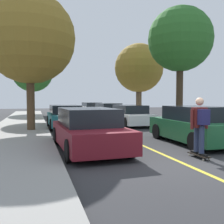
{
  "coord_description": "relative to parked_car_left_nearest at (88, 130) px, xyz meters",
  "views": [
    {
      "loc": [
        -3.77,
        -6.17,
        1.74
      ],
      "look_at": [
        0.33,
        7.88,
        0.97
      ],
      "focal_mm": 42.31,
      "sensor_mm": 36.0,
      "label": 1
    }
  ],
  "objects": [
    {
      "name": "street_tree_right_near",
      "position": [
        6.05,
        10.48,
        3.37
      ],
      "size": [
        3.75,
        3.75,
        5.81
      ],
      "color": "brown",
      "rests_on": "sidewalk_right"
    },
    {
      "name": "street_tree_left_far",
      "position": [
        -1.91,
        21.07,
        3.9
      ],
      "size": [
        4.33,
        4.33,
        6.61
      ],
      "color": "#3D2D1E",
      "rests_on": "sidewalk_left"
    },
    {
      "name": "street_tree_left_near",
      "position": [
        -1.91,
        12.93,
        4.37
      ],
      "size": [
        3.38,
        3.38,
        6.62
      ],
      "color": "brown",
      "rests_on": "sidewalk_left"
    },
    {
      "name": "skateboarder",
      "position": [
        2.85,
        -2.11,
        0.36
      ],
      "size": [
        0.58,
        0.7,
        1.65
      ],
      "color": "black",
      "rests_on": "skateboard"
    },
    {
      "name": "ground",
      "position": [
        2.07,
        -2.47,
        -0.68
      ],
      "size": [
        80.0,
        80.0,
        0.0
      ],
      "primitive_type": "plane",
      "color": "#2D2D30"
    },
    {
      "name": "parked_car_right_far",
      "position": [
        4.14,
        12.64,
        -0.02
      ],
      "size": [
        1.92,
        4.51,
        1.33
      ],
      "color": "white",
      "rests_on": "ground"
    },
    {
      "name": "parked_car_left_near",
      "position": [
        0.0,
        7.09,
        -0.03
      ],
      "size": [
        2.0,
        4.05,
        1.33
      ],
      "color": "#196066",
      "rests_on": "ground"
    },
    {
      "name": "parked_car_left_nearest",
      "position": [
        0.0,
        0.0,
        0.0
      ],
      "size": [
        2.13,
        4.46,
        1.4
      ],
      "color": "maroon",
      "rests_on": "ground"
    },
    {
      "name": "parked_car_right_nearest",
      "position": [
        4.14,
        0.16,
        0.01
      ],
      "size": [
        1.92,
        4.24,
        1.43
      ],
      "color": "#1E5B33",
      "rests_on": "ground"
    },
    {
      "name": "parked_car_right_farthest",
      "position": [
        4.14,
        19.29,
        -0.04
      ],
      "size": [
        2.03,
        4.62,
        1.28
      ],
      "color": "white",
      "rests_on": "ground"
    },
    {
      "name": "parked_car_right_near",
      "position": [
        4.14,
        7.24,
        -0.04
      ],
      "size": [
        1.84,
        4.54,
        1.3
      ],
      "color": "white",
      "rests_on": "ground"
    },
    {
      "name": "skateboard",
      "position": [
        2.85,
        -2.07,
        -0.59
      ],
      "size": [
        0.23,
        0.84,
        0.1
      ],
      "color": "black",
      "rests_on": "ground"
    },
    {
      "name": "street_tree_right_nearest",
      "position": [
        6.05,
        4.46,
        4.29
      ],
      "size": [
        3.57,
        3.57,
        6.64
      ],
      "color": "#3D2D1E",
      "rests_on": "sidewalk_right"
    },
    {
      "name": "center_line",
      "position": [
        2.07,
        1.53,
        -0.68
      ],
      "size": [
        0.12,
        39.2,
        0.01
      ],
      "primitive_type": "cube",
      "color": "gold",
      "rests_on": "ground"
    },
    {
      "name": "street_tree_left_nearest",
      "position": [
        -1.91,
        5.35,
        4.06
      ],
      "size": [
        4.57,
        4.57,
        6.89
      ],
      "color": "#4C3823",
      "rests_on": "sidewalk_left"
    }
  ]
}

